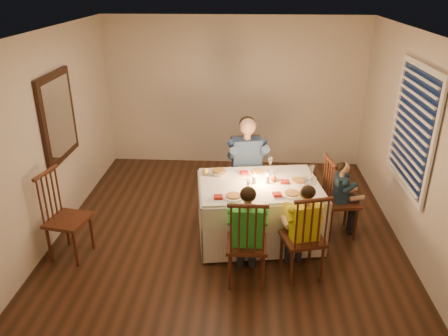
# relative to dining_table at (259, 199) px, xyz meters

# --- Properties ---
(ground) EXTENTS (5.00, 5.00, 0.00)m
(ground) POSITION_rel_dining_table_xyz_m (-0.41, 0.06, -0.57)
(ground) COLOR black
(ground) RESTS_ON ground
(wall_left) EXTENTS (0.02, 5.00, 2.60)m
(wall_left) POSITION_rel_dining_table_xyz_m (-2.66, 0.06, 0.73)
(wall_left) COLOR beige
(wall_left) RESTS_ON ground
(wall_right) EXTENTS (0.02, 5.00, 2.60)m
(wall_right) POSITION_rel_dining_table_xyz_m (1.84, 0.06, 0.73)
(wall_right) COLOR beige
(wall_right) RESTS_ON ground
(wall_back) EXTENTS (4.50, 0.02, 2.60)m
(wall_back) POSITION_rel_dining_table_xyz_m (-0.41, 2.56, 0.73)
(wall_back) COLOR beige
(wall_back) RESTS_ON ground
(ceiling) EXTENTS (5.00, 5.00, 0.00)m
(ceiling) POSITION_rel_dining_table_xyz_m (-0.41, 0.06, 2.03)
(ceiling) COLOR white
(ceiling) RESTS_ON wall_back
(dining_table) EXTENTS (1.67, 1.31, 0.77)m
(dining_table) POSITION_rel_dining_table_xyz_m (0.00, 0.00, 0.00)
(dining_table) COLOR silver
(dining_table) RESTS_ON ground
(chair_adult) EXTENTS (0.51, 0.50, 1.08)m
(chair_adult) POSITION_rel_dining_table_xyz_m (-0.17, 0.79, -0.57)
(chair_adult) COLOR #3A1A0F
(chair_adult) RESTS_ON ground
(chair_near_left) EXTENTS (0.45, 0.43, 1.08)m
(chair_near_left) POSITION_rel_dining_table_xyz_m (-0.15, -0.89, -0.57)
(chair_near_left) COLOR #3A1A0F
(chair_near_left) RESTS_ON ground
(chair_near_right) EXTENTS (0.54, 0.53, 1.08)m
(chair_near_right) POSITION_rel_dining_table_xyz_m (0.48, -0.74, -0.57)
(chair_near_right) COLOR #3A1A0F
(chair_near_right) RESTS_ON ground
(chair_end) EXTENTS (0.49, 0.51, 1.08)m
(chair_end) POSITION_rel_dining_table_xyz_m (1.07, 0.18, -0.57)
(chair_end) COLOR #3A1A0F
(chair_end) RESTS_ON ground
(chair_extra) EXTENTS (0.52, 0.54, 1.12)m
(chair_extra) POSITION_rel_dining_table_xyz_m (-2.29, -0.53, -0.57)
(chair_extra) COLOR #3A1A0F
(chair_extra) RESTS_ON ground
(adult) EXTENTS (0.63, 0.59, 1.40)m
(adult) POSITION_rel_dining_table_xyz_m (-0.17, 0.79, -0.57)
(adult) COLOR #314B7B
(adult) RESTS_ON ground
(child_green) EXTENTS (0.43, 0.39, 1.19)m
(child_green) POSITION_rel_dining_table_xyz_m (-0.15, -0.89, -0.57)
(child_green) COLOR green
(child_green) RESTS_ON ground
(child_yellow) EXTENTS (0.49, 0.46, 1.15)m
(child_yellow) POSITION_rel_dining_table_xyz_m (0.48, -0.74, -0.57)
(child_yellow) COLOR yellow
(child_yellow) RESTS_ON ground
(child_teal) EXTENTS (0.35, 0.38, 1.03)m
(child_teal) POSITION_rel_dining_table_xyz_m (1.07, 0.18, -0.57)
(child_teal) COLOR #1A3243
(child_teal) RESTS_ON ground
(setting_adult) EXTENTS (0.29, 0.29, 0.02)m
(setting_adult) POSITION_rel_dining_table_xyz_m (-0.02, 0.30, 0.24)
(setting_adult) COLOR white
(setting_adult) RESTS_ON dining_table
(setting_green) EXTENTS (0.29, 0.29, 0.02)m
(setting_green) POSITION_rel_dining_table_xyz_m (-0.31, -0.40, 0.24)
(setting_green) COLOR white
(setting_green) RESTS_ON dining_table
(setting_yellow) EXTENTS (0.29, 0.29, 0.02)m
(setting_yellow) POSITION_rel_dining_table_xyz_m (0.38, -0.29, 0.24)
(setting_yellow) COLOR white
(setting_yellow) RESTS_ON dining_table
(setting_teal) EXTENTS (0.29, 0.29, 0.02)m
(setting_teal) POSITION_rel_dining_table_xyz_m (0.49, 0.06, 0.24)
(setting_teal) COLOR white
(setting_teal) RESTS_ON dining_table
(candle_left) EXTENTS (0.06, 0.06, 0.10)m
(candle_left) POSITION_rel_dining_table_xyz_m (-0.07, -0.01, 0.28)
(candle_left) COLOR silver
(candle_left) RESTS_ON dining_table
(candle_right) EXTENTS (0.06, 0.06, 0.10)m
(candle_right) POSITION_rel_dining_table_xyz_m (0.09, 0.01, 0.28)
(candle_right) COLOR silver
(candle_right) RESTS_ON dining_table
(squash) EXTENTS (0.09, 0.09, 0.09)m
(squash) POSITION_rel_dining_table_xyz_m (-0.70, 0.22, 0.27)
(squash) COLOR #FFE343
(squash) RESTS_ON dining_table
(orange_fruit) EXTENTS (0.08, 0.08, 0.08)m
(orange_fruit) POSITION_rel_dining_table_xyz_m (0.17, 0.08, 0.27)
(orange_fruit) COLOR orange
(orange_fruit) RESTS_ON dining_table
(serving_bowl) EXTENTS (0.25, 0.25, 0.05)m
(serving_bowl) POSITION_rel_dining_table_xyz_m (-0.53, 0.23, 0.25)
(serving_bowl) COLOR white
(serving_bowl) RESTS_ON dining_table
(wall_mirror) EXTENTS (0.06, 0.95, 1.15)m
(wall_mirror) POSITION_rel_dining_table_xyz_m (-2.62, 0.36, 0.93)
(wall_mirror) COLOR black
(wall_mirror) RESTS_ON wall_left
(window_blinds) EXTENTS (0.07, 1.34, 1.54)m
(window_blinds) POSITION_rel_dining_table_xyz_m (1.80, 0.16, 0.93)
(window_blinds) COLOR #0C1732
(window_blinds) RESTS_ON wall_right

